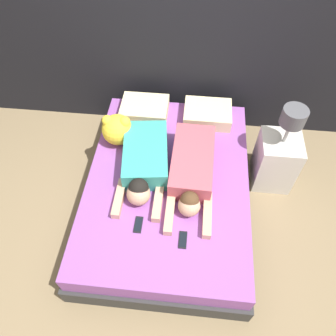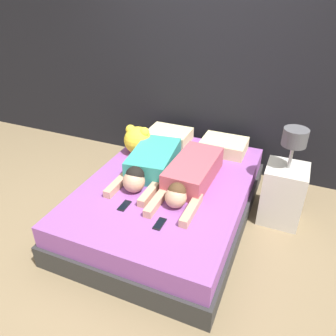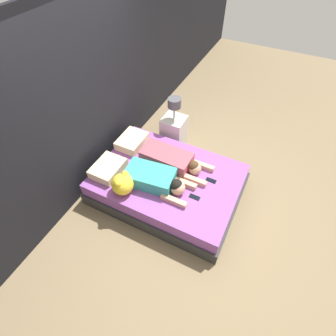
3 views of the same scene
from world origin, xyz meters
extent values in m
plane|color=#7F6B4C|center=(0.00, 0.00, 0.00)|extent=(12.00, 12.00, 0.00)
cube|color=black|center=(0.00, 1.20, 1.30)|extent=(12.00, 0.06, 2.60)
cube|color=#2D2D2D|center=(0.00, 0.00, 0.11)|extent=(1.51, 2.10, 0.21)
cube|color=#8C4C9E|center=(0.00, 0.00, 0.32)|extent=(1.45, 2.04, 0.20)
cube|color=beige|center=(-0.33, 0.80, 0.49)|extent=(0.48, 0.37, 0.14)
cube|color=beige|center=(0.33, 0.80, 0.49)|extent=(0.48, 0.37, 0.14)
cube|color=teal|center=(-0.22, 0.17, 0.52)|extent=(0.47, 0.71, 0.21)
sphere|color=tan|center=(-0.22, -0.26, 0.52)|extent=(0.20, 0.20, 0.20)
sphere|color=black|center=(-0.22, -0.23, 0.56)|extent=(0.17, 0.17, 0.17)
cube|color=tan|center=(-0.39, -0.28, 0.45)|extent=(0.07, 0.37, 0.07)
cube|color=tan|center=(-0.06, -0.28, 0.45)|extent=(0.07, 0.37, 0.07)
cube|color=#B24C59|center=(0.21, 0.13, 0.52)|extent=(0.38, 0.75, 0.21)
sphere|color=tan|center=(0.21, -0.33, 0.51)|extent=(0.19, 0.19, 0.19)
sphere|color=#4C331E|center=(0.21, -0.30, 0.55)|extent=(0.16, 0.16, 0.16)
cube|color=tan|center=(0.05, -0.36, 0.45)|extent=(0.07, 0.41, 0.07)
cube|color=tan|center=(0.36, -0.36, 0.45)|extent=(0.07, 0.41, 0.07)
cube|color=black|center=(-0.19, -0.50, 0.42)|extent=(0.06, 0.15, 0.01)
cube|color=black|center=(-0.19, -0.50, 0.43)|extent=(0.05, 0.13, 0.00)
cube|color=black|center=(0.18, -0.59, 0.42)|extent=(0.06, 0.15, 0.01)
cube|color=black|center=(0.18, -0.59, 0.43)|extent=(0.05, 0.13, 0.00)
sphere|color=yellow|center=(-0.53, 0.41, 0.57)|extent=(0.30, 0.30, 0.30)
sphere|color=yellow|center=(-0.61, 0.41, 0.68)|extent=(0.10, 0.10, 0.10)
sphere|color=yellow|center=(-0.45, 0.41, 0.68)|extent=(0.10, 0.10, 0.10)
cube|color=beige|center=(1.03, 0.40, 0.29)|extent=(0.38, 0.38, 0.59)
cylinder|color=#999999|center=(1.03, 0.40, 0.70)|extent=(0.03, 0.03, 0.23)
cylinder|color=#4C4C51|center=(1.03, 0.40, 0.90)|extent=(0.22, 0.22, 0.15)
camera|label=1|loc=(0.18, -1.72, 2.83)|focal=35.00mm
camera|label=2|loc=(1.01, -2.39, 2.13)|focal=35.00mm
camera|label=3|loc=(-2.20, -1.10, 3.29)|focal=28.00mm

